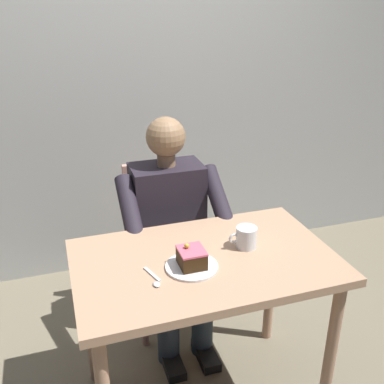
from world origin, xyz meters
The scene contains 8 objects.
cafe_rear_panel centered at (0.00, -1.32, 1.50)m, with size 6.40×0.12×3.00m, color #ACAFAC.
dining_table centered at (0.00, 0.00, 0.65)m, with size 1.05×0.65×0.75m.
chair centered at (0.00, -0.67, 0.49)m, with size 0.42×0.42×0.89m.
seated_person centered at (0.00, -0.49, 0.62)m, with size 0.53×0.58×1.19m.
dessert_plate centered at (0.07, 0.05, 0.75)m, with size 0.20×0.20×0.01m, color white.
cake_slice centered at (0.07, 0.05, 0.79)m, with size 0.10×0.11×0.09m.
coffee_cup centered at (-0.19, -0.03, 0.80)m, with size 0.12×0.09×0.09m.
dessert_spoon centered at (0.23, 0.09, 0.75)m, with size 0.05×0.14×0.01m.
Camera 1 is at (0.52, 1.42, 1.70)m, focal length 41.37 mm.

